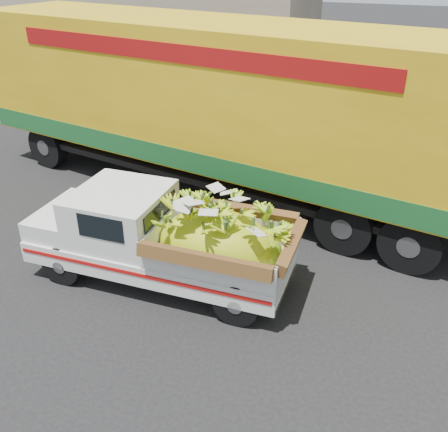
% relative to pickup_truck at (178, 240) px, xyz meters
% --- Properties ---
extents(ground, '(100.00, 100.00, 0.00)m').
position_rel_pickup_truck_xyz_m(ground, '(-1.97, -0.40, -0.84)').
color(ground, black).
rests_on(ground, ground).
extents(curb, '(60.00, 0.25, 0.15)m').
position_rel_pickup_truck_xyz_m(curb, '(-1.97, 6.07, -0.76)').
color(curb, gray).
rests_on(curb, ground).
extents(sidewalk, '(60.00, 4.00, 0.14)m').
position_rel_pickup_truck_xyz_m(sidewalk, '(-1.97, 8.17, -0.77)').
color(sidewalk, gray).
rests_on(sidewalk, ground).
extents(building_left, '(18.00, 6.00, 5.00)m').
position_rel_pickup_truck_xyz_m(building_left, '(-9.97, 14.07, 1.66)').
color(building_left, gray).
rests_on(building_left, ground).
extents(pickup_truck, '(4.48, 1.69, 1.56)m').
position_rel_pickup_truck_xyz_m(pickup_truck, '(0.00, 0.00, 0.00)').
color(pickup_truck, black).
rests_on(pickup_truck, ground).
extents(semi_trailer, '(12.08, 4.76, 3.80)m').
position_rel_pickup_truck_xyz_m(semi_trailer, '(-0.74, 3.62, 1.28)').
color(semi_trailer, black).
rests_on(semi_trailer, ground).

